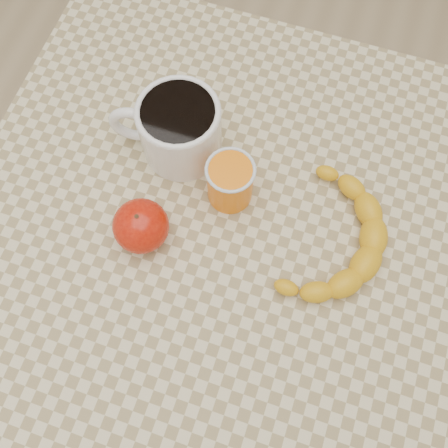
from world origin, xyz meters
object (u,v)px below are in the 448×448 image
(apple, at_px, (141,226))
(banana, at_px, (333,240))
(coffee_mug, at_px, (178,128))
(table, at_px, (224,247))
(orange_juice_glass, at_px, (230,182))

(apple, distance_m, banana, 0.27)
(coffee_mug, bearing_deg, apple, -89.82)
(table, distance_m, apple, 0.17)
(table, xyz_separation_m, banana, (0.15, 0.03, 0.11))
(orange_juice_glass, relative_size, banana, 0.29)
(table, relative_size, apple, 7.99)
(table, bearing_deg, coffee_mug, 134.79)
(orange_juice_glass, distance_m, apple, 0.14)
(coffee_mug, relative_size, orange_juice_glass, 2.16)
(coffee_mug, relative_size, banana, 0.63)
(table, height_order, coffee_mug, coffee_mug)
(orange_juice_glass, xyz_separation_m, apple, (-0.10, -0.10, -0.01))
(apple, bearing_deg, table, 23.07)
(table, bearing_deg, orange_juice_glass, 99.55)
(coffee_mug, distance_m, banana, 0.28)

